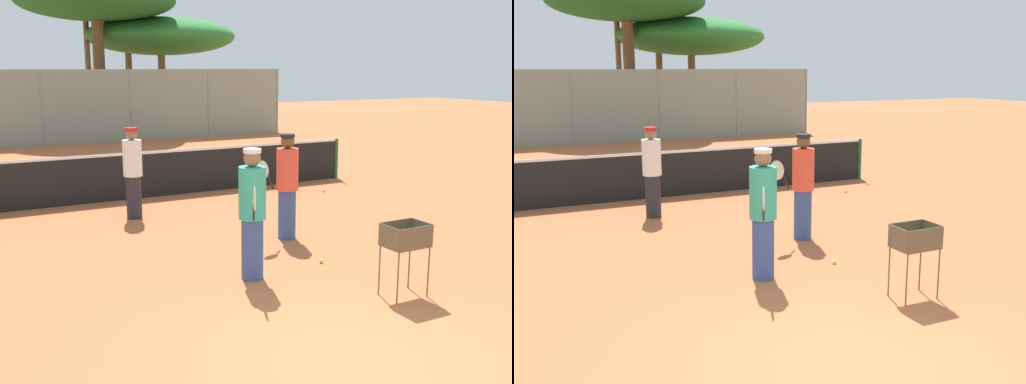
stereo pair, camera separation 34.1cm
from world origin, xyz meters
The scene contains 12 objects.
ground_plane centered at (0.00, 0.00, 0.00)m, with size 80.00×80.00×0.00m, color #B26038.
tennis_net centered at (0.00, 8.53, 0.56)m, with size 11.82×0.10×1.07m.
back_fence centered at (0.00, 19.31, 1.43)m, with size 20.56×0.08×2.86m.
tree_1 centered at (2.92, 22.14, 5.68)m, with size 6.79×6.79×6.58m.
tree_3 centered at (6.39, 23.97, 4.39)m, with size 7.17×7.17×5.30m.
player_white_outfit centered at (0.23, 2.62, 0.96)m, with size 0.52×0.89×1.86m.
player_red_cap centered at (1.70, 4.15, 0.95)m, with size 0.93×0.38×1.83m.
player_yellow_shirt centered at (-0.23, 6.81, 0.93)m, with size 0.37×0.93×1.80m.
ball_cart centered at (1.67, 1.12, 0.74)m, with size 0.56×0.41×0.98m.
tennis_ball_1 centered at (5.56, 7.71, 0.03)m, with size 0.07×0.07×0.07m, color #D1E54C.
tennis_ball_3 centered at (4.53, 7.13, 0.03)m, with size 0.07×0.07×0.07m, color #D1E54C.
tennis_ball_4 centered at (1.47, 2.73, 0.03)m, with size 0.07×0.07×0.07m, color #D1E54C.
Camera 2 is at (-3.20, -4.68, 2.94)m, focal length 42.00 mm.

